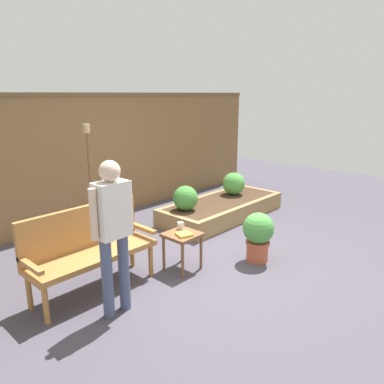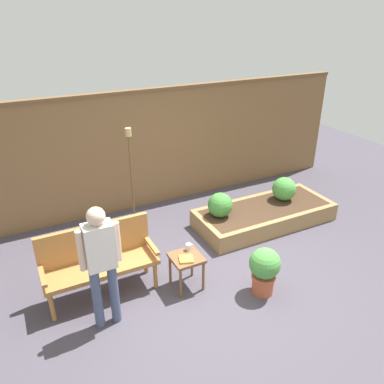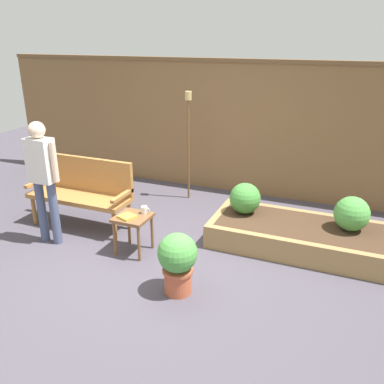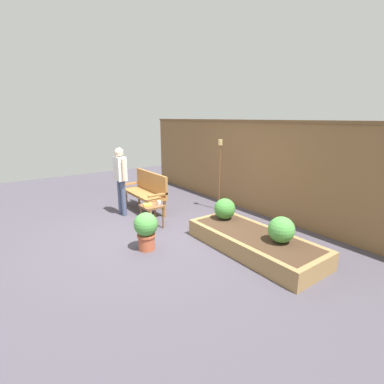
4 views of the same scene
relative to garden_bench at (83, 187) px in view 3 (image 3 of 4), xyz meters
name	(u,v)px [view 3 (image 3 of 4)]	position (x,y,z in m)	size (l,w,h in m)	color
ground_plane	(156,260)	(1.38, -0.53, -0.54)	(14.00, 14.00, 0.00)	#47424C
fence_back	(226,126)	(1.38, 2.07, 0.55)	(8.40, 0.14, 2.16)	brown
garden_bench	(83,187)	(0.00, 0.00, 0.00)	(1.44, 0.48, 0.94)	#A87038
side_table	(133,222)	(1.04, -0.44, -0.15)	(0.40, 0.40, 0.48)	brown
cup_on_table	(145,210)	(1.14, -0.32, -0.02)	(0.11, 0.08, 0.09)	silver
book_on_table	(127,217)	(1.00, -0.51, -0.05)	(0.17, 0.17, 0.03)	gold
potted_boxwood	(178,260)	(1.88, -1.00, -0.17)	(0.41, 0.41, 0.66)	#B75638
raised_planter_bed	(308,237)	(2.99, 0.46, -0.39)	(2.40, 1.00, 0.30)	#997547
shrub_near_bench	(245,198)	(2.14, 0.56, -0.04)	(0.41, 0.41, 0.41)	brown
shrub_far_corner	(352,214)	(3.45, 0.56, -0.04)	(0.42, 0.42, 0.42)	brown
tiki_torch	(188,127)	(0.97, 1.45, 0.63)	(0.10, 0.10, 1.71)	brown
person_by_bench	(43,173)	(-0.08, -0.62, 0.39)	(0.47, 0.20, 1.56)	#475170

